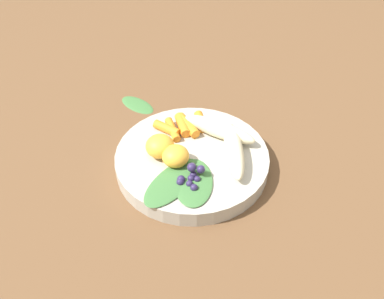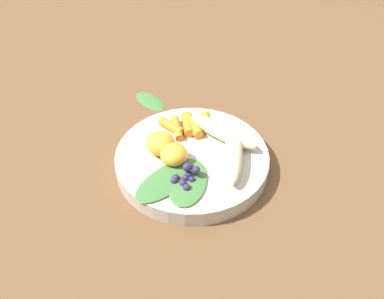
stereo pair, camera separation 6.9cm
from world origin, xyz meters
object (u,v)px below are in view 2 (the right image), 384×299
(banana_peeled_left, at_px, (223,132))
(banana_peeled_right, at_px, (233,154))
(kale_leaf_stray, at_px, (150,100))
(bowl, at_px, (192,160))
(orange_segment_near, at_px, (174,154))

(banana_peeled_left, height_order, banana_peeled_right, same)
(banana_peeled_left, relative_size, kale_leaf_stray, 1.64)
(banana_peeled_right, bearing_deg, banana_peeled_left, 19.99)
(banana_peeled_left, xyz_separation_m, banana_peeled_right, (-0.01, 0.06, 0.00))
(bowl, height_order, orange_segment_near, orange_segment_near)
(bowl, distance_m, banana_peeled_right, 0.08)
(bowl, distance_m, kale_leaf_stray, 0.22)
(bowl, distance_m, banana_peeled_left, 0.07)
(banana_peeled_right, bearing_deg, bowl, 82.22)
(banana_peeled_right, distance_m, orange_segment_near, 0.10)
(banana_peeled_left, bearing_deg, orange_segment_near, 73.17)
(banana_peeled_left, bearing_deg, kale_leaf_stray, -9.89)
(banana_peeled_right, relative_size, kale_leaf_stray, 1.64)
(bowl, relative_size, banana_peeled_left, 1.91)
(kale_leaf_stray, bearing_deg, banana_peeled_left, -178.68)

